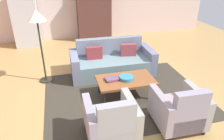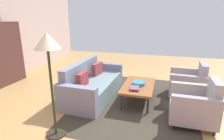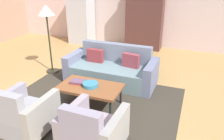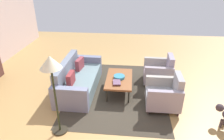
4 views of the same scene
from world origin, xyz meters
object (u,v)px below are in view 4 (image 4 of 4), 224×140
couch (77,80)px  floor_lamp (51,70)px  armchair_left (165,95)px  fruit_bowl (119,77)px  coffee_table (119,79)px  armchair_right (160,72)px  book_stack (117,83)px

couch → floor_lamp: 2.04m
armchair_left → floor_lamp: bearing=115.3°
couch → armchair_left: (-0.60, -2.35, 0.06)m
fruit_bowl → floor_lamp: 2.27m
coffee_table → couch: bearing=89.9°
fruit_bowl → coffee_table: bearing=180.0°
armchair_right → fruit_bowl: size_ratio=2.90×
coffee_table → armchair_left: size_ratio=1.36×
coffee_table → book_stack: size_ratio=4.03×
coffee_table → fruit_bowl: fruit_bowl is taller
coffee_table → armchair_right: 1.31m
armchair_right → floor_lamp: floor_lamp is taller
couch → armchair_right: bearing=105.0°
armchair_left → armchair_right: size_ratio=1.00×
fruit_bowl → floor_lamp: floor_lamp is taller
coffee_table → armchair_right: armchair_right is taller
couch → armchair_left: 2.43m
coffee_table → armchair_right: size_ratio=1.36×
book_stack → coffee_table: bearing=-8.4°
coffee_table → armchair_left: bearing=-117.2°
couch → floor_lamp: bearing=2.4°
fruit_bowl → floor_lamp: bearing=146.1°
floor_lamp → fruit_bowl: bearing=-33.9°
armchair_left → book_stack: armchair_left is taller
couch → fruit_bowl: size_ratio=6.97×
couch → book_stack: (-0.29, -1.14, 0.15)m
armchair_right → fruit_bowl: (-0.59, 1.17, 0.11)m
floor_lamp → armchair_left: bearing=-64.9°
couch → armchair_left: armchair_left is taller
book_stack → floor_lamp: floor_lamp is taller
coffee_table → floor_lamp: floor_lamp is taller
armchair_left → fruit_bowl: armchair_left is taller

